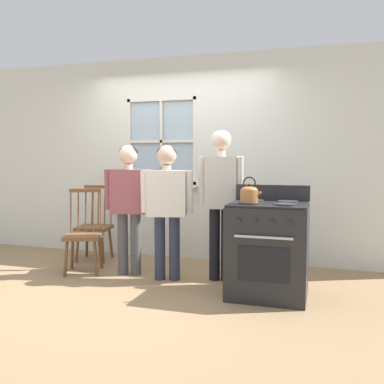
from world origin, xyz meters
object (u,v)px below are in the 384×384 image
(chair_near_wall, at_px, (95,227))
(stove, at_px, (268,249))
(kettle, at_px, (249,194))
(chair_by_window, at_px, (84,235))
(person_teen_center, at_px, (167,198))
(person_adult_right, at_px, (221,190))
(potted_plant, at_px, (161,178))
(person_elderly_left, at_px, (129,196))

(chair_near_wall, distance_m, stove, 2.54)
(kettle, bearing_deg, chair_by_window, 169.63)
(person_teen_center, xyz_separation_m, stove, (1.15, -0.24, -0.45))
(stove, distance_m, kettle, 0.59)
(chair_near_wall, distance_m, person_adult_right, 1.96)
(kettle, xyz_separation_m, potted_plant, (-1.43, 1.35, 0.06))
(chair_near_wall, height_order, person_elderly_left, person_elderly_left)
(person_adult_right, xyz_separation_m, stove, (0.58, -0.39, -0.54))
(person_elderly_left, relative_size, potted_plant, 5.33)
(chair_near_wall, distance_m, potted_plant, 1.10)
(kettle, height_order, potted_plant, potted_plant)
(person_adult_right, bearing_deg, person_elderly_left, 175.46)
(chair_near_wall, bearing_deg, person_elderly_left, -43.56)
(person_elderly_left, bearing_deg, chair_by_window, 174.76)
(person_elderly_left, bearing_deg, kettle, -27.71)
(chair_by_window, bearing_deg, person_elderly_left, -14.04)
(chair_by_window, distance_m, person_elderly_left, 0.75)
(potted_plant, bearing_deg, stove, -37.32)
(chair_near_wall, distance_m, person_elderly_left, 1.04)
(potted_plant, bearing_deg, kettle, -43.37)
(stove, bearing_deg, chair_near_wall, 161.10)
(kettle, bearing_deg, stove, 37.84)
(chair_near_wall, relative_size, kettle, 4.01)
(person_elderly_left, height_order, kettle, person_elderly_left)
(stove, bearing_deg, person_elderly_left, 169.58)
(chair_near_wall, relative_size, person_adult_right, 0.60)
(potted_plant, bearing_deg, person_teen_center, -65.40)
(person_adult_right, bearing_deg, chair_by_window, 175.86)
(person_elderly_left, relative_size, kettle, 6.10)
(person_elderly_left, distance_m, person_teen_center, 0.50)
(chair_near_wall, xyz_separation_m, person_adult_right, (1.82, -0.43, 0.57))
(person_elderly_left, xyz_separation_m, stove, (1.64, -0.30, -0.45))
(stove, height_order, kettle, kettle)
(chair_by_window, relative_size, chair_near_wall, 1.00)
(person_adult_right, bearing_deg, kettle, -61.83)
(chair_near_wall, height_order, person_teen_center, person_teen_center)
(chair_by_window, height_order, chair_near_wall, same)
(chair_near_wall, xyz_separation_m, potted_plant, (0.80, 0.40, 0.64))
(chair_near_wall, distance_m, person_teen_center, 1.46)
(kettle, bearing_deg, chair_near_wall, 156.86)
(person_teen_center, height_order, person_adult_right, person_adult_right)
(chair_by_window, bearing_deg, person_adult_right, -14.79)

